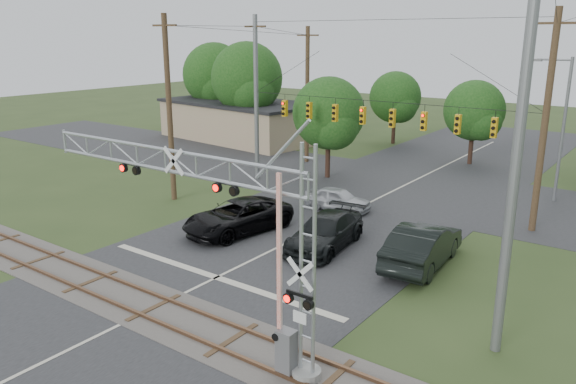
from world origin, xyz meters
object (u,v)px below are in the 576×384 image
Objects in this scene: pickup_black at (238,216)px; traffic_signal_span at (390,113)px; streetlight at (561,122)px; car_dark at (325,232)px; sedan_silver at (338,199)px; crossing_gantry at (215,215)px; commercial_building at (241,120)px.

traffic_signal_span is at bearing 77.18° from pickup_black.
traffic_signal_span is at bearing -140.77° from streetlight.
sedan_silver is at bearing 108.83° from car_dark.
crossing_gantry is 1.98× the size of pickup_black.
commercial_building is at bearing 131.71° from car_dark.
crossing_gantry is 39.10m from commercial_building.
commercial_building is at bearing 170.64° from streetlight.
crossing_gantry reaches higher than pickup_black.
crossing_gantry is 18.62m from traffic_signal_span.
commercial_building reaches higher than car_dark.
pickup_black is 0.69× the size of streetlight.
crossing_gantry is at bearing -80.98° from traffic_signal_span.
commercial_building is 30.74m from streetlight.
car_dark is at bearing -158.71° from sedan_silver.
pickup_black is 1.08× the size of car_dark.
streetlight reaches higher than commercial_building.
traffic_signal_span reaches higher than sedan_silver.
pickup_black is at bearing 127.82° from crossing_gantry.
pickup_black reaches higher than sedan_silver.
sedan_silver is at bearing -119.93° from traffic_signal_span.
commercial_building is (-22.97, 20.32, 1.09)m from car_dark.
streetlight reaches higher than pickup_black.
traffic_signal_span is 9.96m from car_dark.
streetlight reaches higher than sedan_silver.
traffic_signal_span is 10.61m from streetlight.
streetlight is at bearing -2.71° from commercial_building.
sedan_silver is (2.28, 6.46, -0.17)m from pickup_black.
streetlight is (5.29, 25.06, 0.39)m from crossing_gantry.
traffic_signal_span is (-2.91, 18.36, 1.06)m from crossing_gantry.
crossing_gantry is 1.36× the size of streetlight.
streetlight reaches higher than car_dark.
car_dark is (5.00, 0.79, -0.03)m from pickup_black.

